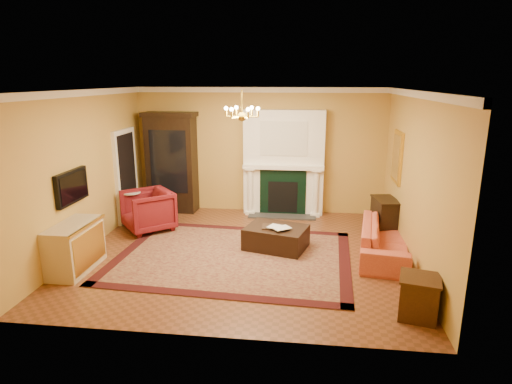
% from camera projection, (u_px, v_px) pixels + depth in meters
% --- Properties ---
extents(floor, '(6.00, 5.50, 0.02)m').
position_uv_depth(floor, '(243.00, 253.00, 8.09)').
color(floor, brown).
rests_on(floor, ground).
extents(ceiling, '(6.00, 5.50, 0.02)m').
position_uv_depth(ceiling, '(242.00, 90.00, 7.32)').
color(ceiling, silver).
rests_on(ceiling, wall_back).
extents(wall_back, '(6.00, 0.02, 3.00)m').
position_uv_depth(wall_back, '(260.00, 151.00, 10.36)').
color(wall_back, '#B99842').
rests_on(wall_back, floor).
extents(wall_front, '(6.00, 0.02, 3.00)m').
position_uv_depth(wall_front, '(208.00, 226.00, 5.06)').
color(wall_front, '#B99842').
rests_on(wall_front, floor).
extents(wall_left, '(0.02, 5.50, 3.00)m').
position_uv_depth(wall_left, '(85.00, 171.00, 8.06)').
color(wall_left, '#B99842').
rests_on(wall_left, floor).
extents(wall_right, '(0.02, 5.50, 3.00)m').
position_uv_depth(wall_right, '(415.00, 180.00, 7.36)').
color(wall_right, '#B99842').
rests_on(wall_right, floor).
extents(fireplace, '(1.90, 0.70, 2.50)m').
position_uv_depth(fireplace, '(284.00, 165.00, 10.19)').
color(fireplace, white).
rests_on(fireplace, wall_back).
extents(crown_molding, '(6.00, 5.50, 0.12)m').
position_uv_depth(crown_molding, '(249.00, 92.00, 8.26)').
color(crown_molding, white).
rests_on(crown_molding, ceiling).
extents(doorway, '(0.08, 1.05, 2.10)m').
position_uv_depth(doorway, '(126.00, 175.00, 9.80)').
color(doorway, white).
rests_on(doorway, wall_left).
extents(tv_panel, '(0.09, 0.95, 0.58)m').
position_uv_depth(tv_panel, '(72.00, 187.00, 7.51)').
color(tv_panel, black).
rests_on(tv_panel, wall_left).
extents(gilt_mirror, '(0.06, 0.76, 1.05)m').
position_uv_depth(gilt_mirror, '(397.00, 157.00, 8.67)').
color(gilt_mirror, gold).
rests_on(gilt_mirror, wall_right).
extents(chandelier, '(0.63, 0.55, 0.53)m').
position_uv_depth(chandelier, '(242.00, 113.00, 7.42)').
color(chandelier, gold).
rests_on(chandelier, ceiling).
extents(oriental_rug, '(4.43, 3.42, 0.02)m').
position_uv_depth(oriental_rug, '(233.00, 256.00, 7.91)').
color(oriental_rug, '#400D14').
rests_on(oriental_rug, floor).
extents(china_cabinet, '(1.18, 0.56, 2.32)m').
position_uv_depth(china_cabinet, '(172.00, 165.00, 10.43)').
color(china_cabinet, black).
rests_on(china_cabinet, floor).
extents(wingback_armchair, '(1.28, 1.29, 0.97)m').
position_uv_depth(wingback_armchair, '(148.00, 209.00, 9.19)').
color(wingback_armchair, maroon).
rests_on(wingback_armchair, floor).
extents(pedestal_table, '(0.44, 0.44, 0.78)m').
position_uv_depth(pedestal_table, '(132.00, 206.00, 9.52)').
color(pedestal_table, black).
rests_on(pedestal_table, floor).
extents(commode, '(0.54, 1.12, 0.83)m').
position_uv_depth(commode, '(75.00, 247.00, 7.26)').
color(commode, '#BFB18C').
rests_on(commode, floor).
extents(coral_sofa, '(0.93, 2.18, 0.83)m').
position_uv_depth(coral_sofa, '(385.00, 234.00, 7.88)').
color(coral_sofa, '#CB6040').
rests_on(coral_sofa, floor).
extents(end_table, '(0.59, 0.59, 0.57)m').
position_uv_depth(end_table, '(418.00, 298.00, 5.84)').
color(end_table, '#3B2110').
rests_on(end_table, floor).
extents(console_table, '(0.51, 0.76, 0.78)m').
position_uv_depth(console_table, '(385.00, 219.00, 8.83)').
color(console_table, black).
rests_on(console_table, floor).
extents(leather_ottoman, '(1.30, 1.09, 0.42)m').
position_uv_depth(leather_ottoman, '(276.00, 237.00, 8.25)').
color(leather_ottoman, black).
rests_on(leather_ottoman, oriental_rug).
extents(ottoman_tray, '(0.42, 0.34, 0.03)m').
position_uv_depth(ottoman_tray, '(273.00, 227.00, 8.17)').
color(ottoman_tray, black).
rests_on(ottoman_tray, leather_ottoman).
extents(book_a, '(0.19, 0.11, 0.26)m').
position_uv_depth(book_a, '(269.00, 220.00, 8.12)').
color(book_a, gray).
rests_on(book_a, ottoman_tray).
extents(book_b, '(0.16, 0.21, 0.32)m').
position_uv_depth(book_b, '(278.00, 219.00, 8.07)').
color(book_b, gray).
rests_on(book_b, ottoman_tray).
extents(topiary_left, '(0.15, 0.15, 0.41)m').
position_uv_depth(topiary_left, '(261.00, 154.00, 10.14)').
color(topiary_left, gray).
rests_on(topiary_left, fireplace).
extents(topiary_right, '(0.16, 0.16, 0.44)m').
position_uv_depth(topiary_right, '(311.00, 155.00, 10.00)').
color(topiary_right, gray).
rests_on(topiary_right, fireplace).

